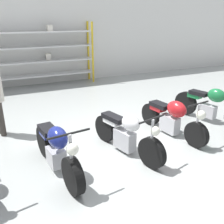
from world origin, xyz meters
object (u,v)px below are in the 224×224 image
object	(u,v)px
motorcycle_blue	(57,149)
motorcycle_green	(211,105)
motorcycle_red	(172,117)
motorcycle_white	(126,134)
shelving_rack	(31,54)

from	to	relation	value
motorcycle_blue	motorcycle_green	world-z (taller)	motorcycle_green
motorcycle_red	motorcycle_blue	bearing A→B (deg)	-91.04
motorcycle_red	motorcycle_green	size ratio (longest dim) A/B	0.95
motorcycle_white	motorcycle_green	distance (m)	2.84
motorcycle_red	motorcycle_green	xyz separation A→B (m)	(1.41, 0.21, 0.03)
shelving_rack	motorcycle_blue	world-z (taller)	shelving_rack
shelving_rack	motorcycle_green	bearing A→B (deg)	-57.34
motorcycle_white	motorcycle_green	xyz separation A→B (m)	(2.79, 0.50, 0.06)
shelving_rack	motorcycle_blue	bearing A→B (deg)	-94.57
motorcycle_white	motorcycle_red	xyz separation A→B (m)	(1.38, 0.29, 0.02)
motorcycle_blue	motorcycle_green	bearing A→B (deg)	90.51
motorcycle_blue	motorcycle_red	world-z (taller)	motorcycle_blue
motorcycle_red	motorcycle_white	bearing A→B (deg)	-87.22
shelving_rack	motorcycle_red	xyz separation A→B (m)	(2.31, -6.02, -0.86)
shelving_rack	motorcycle_white	distance (m)	6.44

